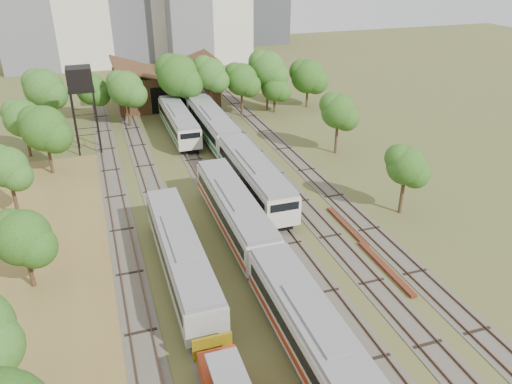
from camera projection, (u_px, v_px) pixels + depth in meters
name	position (u px, v px, depth m)	size (l,w,h in m)	color
ground	(320.00, 325.00, 34.99)	(240.00, 240.00, 0.00)	#475123
dry_grass_patch	(50.00, 308.00, 36.62)	(14.00, 60.00, 0.04)	brown
tracks	(219.00, 182.00, 56.01)	(24.60, 80.00, 0.19)	#4C473D
railcar_red_set	(267.00, 264.00, 38.06)	(3.17, 34.57, 3.92)	black
railcar_green_set	(213.00, 126.00, 66.82)	(3.30, 52.08, 4.09)	black
railcar_rear	(179.00, 122.00, 68.83)	(3.04, 16.08, 3.76)	black
old_grey_coach	(181.00, 255.00, 39.28)	(2.99, 18.00, 3.69)	black
water_tower	(80.00, 81.00, 60.71)	(3.11, 3.11, 10.77)	black
rail_pile_near	(385.00, 268.00, 40.96)	(0.54, 8.05, 0.27)	#5D291A
rail_pile_far	(347.00, 226.00, 47.03)	(0.46, 7.41, 0.24)	#5D291A
maintenance_shed	(166.00, 86.00, 82.64)	(16.45, 11.55, 7.58)	#3C2415
tree_band_left	(17.00, 202.00, 40.11)	(7.67, 53.06, 8.84)	#382616
tree_band_far	(188.00, 79.00, 74.37)	(45.21, 9.17, 9.86)	#382616
tree_band_right	(322.00, 111.00, 64.14)	(5.59, 39.32, 7.68)	#382616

